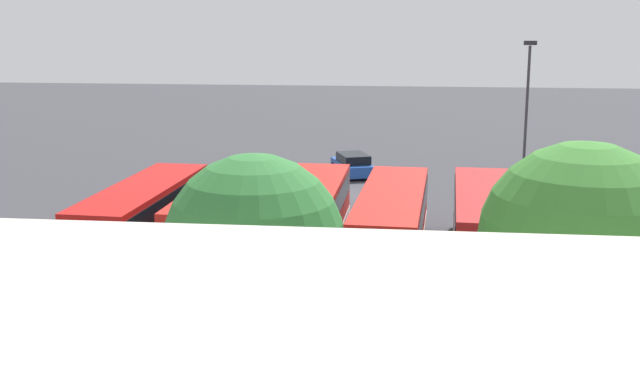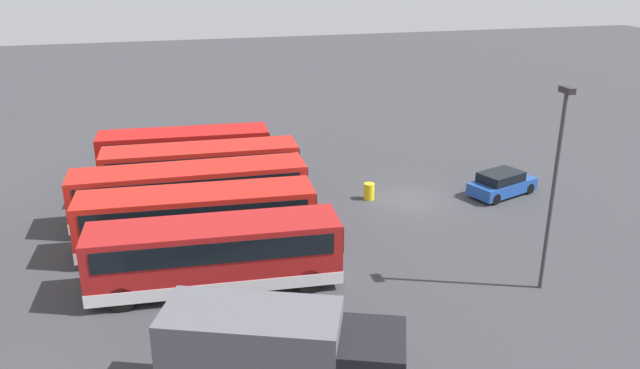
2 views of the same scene
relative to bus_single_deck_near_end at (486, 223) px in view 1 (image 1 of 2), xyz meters
The scene contains 11 objects.
ground_plane 13.88m from the bus_single_deck_near_end, 58.07° to the right, with size 140.00×140.00×0.00m, color #38383D.
bus_single_deck_near_end is the anchor object (origin of this frame).
bus_single_deck_second 3.91m from the bus_single_deck_near_end, ahead, with size 3.20×11.13×2.95m.
bus_single_deck_third 7.46m from the bus_single_deck_near_end, ahead, with size 2.83×12.10×2.95m.
bus_single_deck_fourth 10.95m from the bus_single_deck_near_end, ahead, with size 3.01×11.13×2.95m.
bus_single_deck_fifth 14.48m from the bus_single_deck_near_end, ahead, with size 3.15×10.48×2.95m.
car_hatchback_silver 18.40m from the bus_single_deck_near_end, 68.62° to the right, with size 3.10×4.48×1.43m.
lamp_post_tall 14.15m from the bus_single_deck_near_end, 104.30° to the right, with size 0.70×0.30×8.64m.
waste_bin_yellow 12.42m from the bus_single_deck_near_end, 49.80° to the right, with size 0.60×0.60×0.95m, color yellow.
tree_leftmost 16.03m from the bus_single_deck_near_end, 63.78° to the left, with size 4.41×4.41×6.85m.
tree_midleft 14.64m from the bus_single_deck_near_end, 92.64° to the left, with size 4.76×4.76×7.30m.
Camera 1 is at (-3.89, 43.78, 10.06)m, focal length 44.20 mm.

